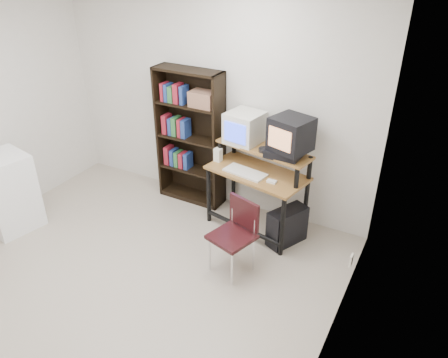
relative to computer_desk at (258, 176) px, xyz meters
The scene contains 18 objects.
floor 1.93m from the computer_desk, 116.06° to the right, with size 4.00×4.00×0.01m, color #B5A896.
ceiling 2.64m from the computer_desk, 116.06° to the right, with size 4.00×4.00×0.01m, color white.
back_wall 1.08m from the computer_desk, 154.23° to the left, with size 4.00×0.01×2.60m, color silver.
right_wall 2.11m from the computer_desk, 53.24° to the right, with size 0.01×4.00×2.60m, color silver.
computer_desk is the anchor object (origin of this frame).
crt_monitor 0.55m from the computer_desk, 148.01° to the left, with size 0.42×0.42×0.35m.
vcr 0.44m from the computer_desk, ahead, with size 0.36×0.26×0.08m, color black.
crt_tv 0.64m from the computer_desk, ahead, with size 0.46×0.45×0.35m.
cd_spindle 0.32m from the computer_desk, 10.03° to the left, with size 0.12×0.12×0.05m, color #26262B.
keyboard 0.16m from the computer_desk, 134.28° to the right, with size 0.47×0.21×0.04m, color silver.
mousepad 0.30m from the computer_desk, 35.87° to the right, with size 0.22×0.18×0.01m, color black.
mouse 0.29m from the computer_desk, 35.11° to the right, with size 0.10×0.06×0.03m, color white.
desk_speaker 0.52m from the computer_desk, behind, with size 0.08×0.07×0.17m, color silver.
pc_tower 0.64m from the computer_desk, 14.56° to the right, with size 0.20×0.45×0.42m, color black.
school_chair 0.79m from the computer_desk, 81.14° to the right, with size 0.48×0.48×0.77m.
bookshelf 1.05m from the computer_desk, 166.75° to the left, with size 0.85×0.29×1.69m.
mini_fridge 2.84m from the computer_desk, 152.38° to the right, with size 0.62×0.63×0.89m.
wall_outlet 1.34m from the computer_desk, 21.36° to the right, with size 0.02×0.08×0.12m, color beige.
Camera 1 is at (2.46, -2.28, 2.97)m, focal length 35.00 mm.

